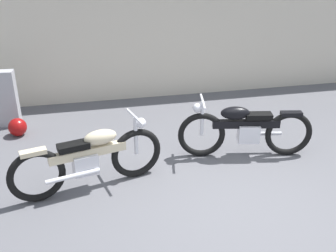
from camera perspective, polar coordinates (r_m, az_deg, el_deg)
ground_plane at (r=5.20m, az=9.56°, el=-10.68°), size 40.00×40.00×0.00m
building_wall at (r=8.20m, az=0.09°, el=13.70°), size 18.00×0.30×2.76m
helmet at (r=7.14m, az=-20.25°, el=-0.14°), size 0.30×0.30×0.30m
motorcycle_black at (r=6.08m, az=10.62°, el=-0.46°), size 1.97×0.62×0.89m
motorcycle_cream at (r=5.30m, az=-10.84°, el=-4.46°), size 1.97×0.72×0.90m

